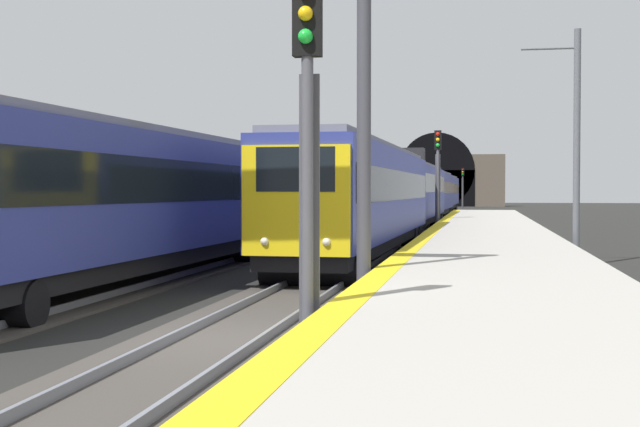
# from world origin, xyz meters

# --- Properties ---
(ground_plane) EXTENTS (320.00, 320.00, 0.00)m
(ground_plane) POSITION_xyz_m (0.00, 0.00, 0.00)
(ground_plane) COLOR black
(platform_right) EXTENTS (112.00, 4.67, 0.92)m
(platform_right) POSITION_xyz_m (0.00, -4.35, 0.46)
(platform_right) COLOR #ADA89E
(platform_right) RESTS_ON ground_plane
(platform_right_edge_strip) EXTENTS (112.00, 0.50, 0.01)m
(platform_right_edge_strip) POSITION_xyz_m (0.00, -2.26, 0.92)
(platform_right_edge_strip) COLOR yellow
(platform_right_edge_strip) RESTS_ON platform_right
(track_main_line) EXTENTS (160.00, 2.99, 0.21)m
(track_main_line) POSITION_xyz_m (0.00, 0.00, 0.04)
(track_main_line) COLOR #423D38
(track_main_line) RESTS_ON ground_plane
(train_main_approaching) EXTENTS (84.76, 3.13, 4.92)m
(train_main_approaching) POSITION_xyz_m (48.77, 0.00, 2.29)
(train_main_approaching) COLOR navy
(train_main_approaching) RESTS_ON ground_plane
(train_adjacent_platform) EXTENTS (62.75, 3.34, 4.04)m
(train_adjacent_platform) POSITION_xyz_m (28.64, 4.80, 2.30)
(train_adjacent_platform) COLOR navy
(train_adjacent_platform) RESTS_ON ground_plane
(railway_signal_near) EXTENTS (0.39, 0.38, 5.29)m
(railway_signal_near) POSITION_xyz_m (-1.95, -1.78, 3.20)
(railway_signal_near) COLOR #4C4C54
(railway_signal_near) RESTS_ON ground_plane
(railway_signal_mid) EXTENTS (0.39, 0.38, 5.69)m
(railway_signal_mid) POSITION_xyz_m (34.57, -1.78, 3.42)
(railway_signal_mid) COLOR #4C4C54
(railway_signal_mid) RESTS_ON ground_plane
(railway_signal_far) EXTENTS (0.39, 0.38, 5.34)m
(railway_signal_far) POSITION_xyz_m (103.15, -1.78, 3.23)
(railway_signal_far) COLOR #38383D
(railway_signal_far) RESTS_ON ground_plane
(overhead_signal_gantry) EXTENTS (0.70, 8.71, 7.63)m
(overhead_signal_gantry) POSITION_xyz_m (3.55, 2.40, 5.72)
(overhead_signal_gantry) COLOR #3F3F47
(overhead_signal_gantry) RESTS_ON ground_plane
(tunnel_portal) EXTENTS (3.06, 20.16, 11.29)m
(tunnel_portal) POSITION_xyz_m (120.77, 2.40, 3.93)
(tunnel_portal) COLOR #51473D
(tunnel_portal) RESTS_ON ground_plane
(catenary_mast_near) EXTENTS (0.22, 1.87, 7.60)m
(catenary_mast_near) POSITION_xyz_m (15.61, -7.06, 3.89)
(catenary_mast_near) COLOR #595B60
(catenary_mast_near) RESTS_ON ground_plane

